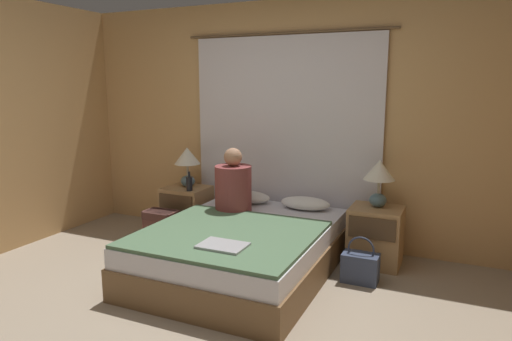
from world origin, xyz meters
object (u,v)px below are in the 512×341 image
object	(u,v)px
pillow_left	(247,197)
laptop_on_bed	(223,246)
backpack_on_floor	(161,226)
nightstand_right	(375,236)
lamp_right	(379,175)
pillow_right	(305,203)
nightstand_left	(187,211)
person_left_in_bed	(233,186)
beer_bottle_on_left_stand	(189,183)
bed	(243,250)
lamp_left	(187,160)
handbag_on_floor	(360,267)

from	to	relation	value
pillow_left	laptop_on_bed	world-z (taller)	pillow_left
backpack_on_floor	nightstand_right	bearing A→B (deg)	11.47
lamp_right	pillow_right	size ratio (longest dim) A/B	0.87
nightstand_left	person_left_in_bed	distance (m)	0.88
person_left_in_bed	laptop_on_bed	world-z (taller)	person_left_in_bed
person_left_in_bed	beer_bottle_on_left_stand	size ratio (longest dim) A/B	3.01
laptop_on_bed	person_left_in_bed	bearing A→B (deg)	112.94
person_left_in_bed	backpack_on_floor	size ratio (longest dim) A/B	1.65
pillow_right	backpack_on_floor	size ratio (longest dim) A/B	1.32
lamp_right	nightstand_right	bearing A→B (deg)	-90.00
nightstand_left	person_left_in_bed	xyz separation A→B (m)	(0.73, -0.28, 0.41)
beer_bottle_on_left_stand	lamp_right	bearing A→B (deg)	4.77
lamp_right	beer_bottle_on_left_stand	bearing A→B (deg)	-175.23
bed	person_left_in_bed	bearing A→B (deg)	125.97
pillow_right	beer_bottle_on_left_stand	world-z (taller)	beer_bottle_on_left_stand
bed	lamp_left	world-z (taller)	lamp_left
bed	handbag_on_floor	world-z (taller)	bed
lamp_right	beer_bottle_on_left_stand	size ratio (longest dim) A/B	2.11
beer_bottle_on_left_stand	backpack_on_floor	world-z (taller)	beer_bottle_on_left_stand
bed	nightstand_left	world-z (taller)	nightstand_left
pillow_right	laptop_on_bed	distance (m)	1.37
lamp_left	pillow_left	distance (m)	0.79
handbag_on_floor	pillow_right	bearing A→B (deg)	141.64
lamp_right	pillow_left	bearing A→B (deg)	178.61
nightstand_right	pillow_left	bearing A→B (deg)	176.93
backpack_on_floor	laptop_on_bed	bearing A→B (deg)	-35.87
nightstand_left	pillow_left	distance (m)	0.75
beer_bottle_on_left_stand	lamp_left	bearing A→B (deg)	127.13
nightstand_right	backpack_on_floor	size ratio (longest dim) A/B	1.43
pillow_left	lamp_right	bearing A→B (deg)	-1.39
bed	nightstand_right	world-z (taller)	nightstand_right
lamp_left	pillow_right	world-z (taller)	lamp_left
pillow_left	person_left_in_bed	size ratio (longest dim) A/B	0.80
lamp_left	lamp_right	xyz separation A→B (m)	(2.06, 0.00, 0.00)
nightstand_right	person_left_in_bed	distance (m)	1.42
beer_bottle_on_left_stand	handbag_on_floor	xyz separation A→B (m)	(1.90, -0.34, -0.49)
pillow_right	bed	bearing A→B (deg)	-112.61
nightstand_left	handbag_on_floor	bearing A→B (deg)	-12.75
lamp_left	pillow_left	world-z (taller)	lamp_left
beer_bottle_on_left_stand	pillow_right	bearing A→B (deg)	9.00
pillow_left	handbag_on_floor	size ratio (longest dim) A/B	1.25
lamp_left	beer_bottle_on_left_stand	bearing A→B (deg)	-52.87
laptop_on_bed	bed	bearing A→B (deg)	101.83
pillow_left	handbag_on_floor	bearing A→B (deg)	-22.01
bed	nightstand_right	bearing A→B (deg)	34.11
person_left_in_bed	laptop_on_bed	distance (m)	1.11
nightstand_right	backpack_on_floor	bearing A→B (deg)	-168.53
pillow_right	handbag_on_floor	distance (m)	0.93
nightstand_left	pillow_right	distance (m)	1.37
lamp_left	pillow_left	bearing A→B (deg)	2.65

